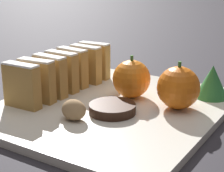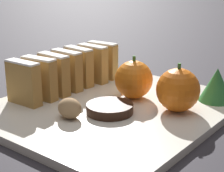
% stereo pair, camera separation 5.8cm
% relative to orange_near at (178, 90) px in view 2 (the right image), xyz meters
% --- Properties ---
extents(ground_plane, '(6.00, 6.00, 0.00)m').
position_rel_orange_near_xyz_m(ground_plane, '(-0.09, -0.04, -0.04)').
color(ground_plane, '#28262B').
extents(serving_platter, '(0.32, 0.36, 0.01)m').
position_rel_orange_near_xyz_m(serving_platter, '(-0.09, -0.04, -0.04)').
color(serving_platter, silver).
rests_on(serving_platter, ground_plane).
extents(stollen_slice_front, '(0.06, 0.02, 0.07)m').
position_rel_orange_near_xyz_m(stollen_slice_front, '(-0.20, -0.12, 0.00)').
color(stollen_slice_front, '#B28442').
rests_on(stollen_slice_front, serving_platter).
extents(stollen_slice_second, '(0.06, 0.02, 0.07)m').
position_rel_orange_near_xyz_m(stollen_slice_second, '(-0.20, -0.09, 0.00)').
color(stollen_slice_second, '#B28442').
rests_on(stollen_slice_second, serving_platter).
extents(stollen_slice_third, '(0.06, 0.02, 0.07)m').
position_rel_orange_near_xyz_m(stollen_slice_third, '(-0.20, -0.06, 0.00)').
color(stollen_slice_third, '#B28442').
rests_on(stollen_slice_third, serving_platter).
extents(stollen_slice_fourth, '(0.06, 0.02, 0.07)m').
position_rel_orange_near_xyz_m(stollen_slice_fourth, '(-0.20, -0.03, 0.00)').
color(stollen_slice_fourth, '#B28442').
rests_on(stollen_slice_fourth, serving_platter).
extents(stollen_slice_fifth, '(0.06, 0.03, 0.07)m').
position_rel_orange_near_xyz_m(stollen_slice_fifth, '(-0.21, 0.00, 0.00)').
color(stollen_slice_fifth, '#B28442').
rests_on(stollen_slice_fifth, serving_platter).
extents(stollen_slice_sixth, '(0.06, 0.02, 0.07)m').
position_rel_orange_near_xyz_m(stollen_slice_sixth, '(-0.20, 0.04, 0.00)').
color(stollen_slice_sixth, '#B28442').
rests_on(stollen_slice_sixth, serving_platter).
extents(stollen_slice_back, '(0.06, 0.02, 0.07)m').
position_rel_orange_near_xyz_m(stollen_slice_back, '(-0.20, 0.07, 0.00)').
color(stollen_slice_back, '#B28442').
rests_on(stollen_slice_back, serving_platter).
extents(orange_near, '(0.07, 0.07, 0.07)m').
position_rel_orange_near_xyz_m(orange_near, '(0.00, 0.00, 0.00)').
color(orange_near, orange).
rests_on(orange_near, serving_platter).
extents(orange_far, '(0.06, 0.06, 0.07)m').
position_rel_orange_near_xyz_m(orange_far, '(-0.09, 0.01, -0.00)').
color(orange_far, orange).
rests_on(orange_far, serving_platter).
extents(walnut, '(0.04, 0.03, 0.03)m').
position_rel_orange_near_xyz_m(walnut, '(-0.11, -0.12, -0.02)').
color(walnut, '#9E7A51').
rests_on(walnut, serving_platter).
extents(chocolate_cookie, '(0.07, 0.07, 0.01)m').
position_rel_orange_near_xyz_m(chocolate_cookie, '(-0.07, -0.07, -0.03)').
color(chocolate_cookie, black).
rests_on(chocolate_cookie, serving_platter).
extents(evergreen_sprig, '(0.05, 0.05, 0.05)m').
position_rel_orange_near_xyz_m(evergreen_sprig, '(0.03, 0.08, -0.01)').
color(evergreen_sprig, '#2D7538').
rests_on(evergreen_sprig, serving_platter).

